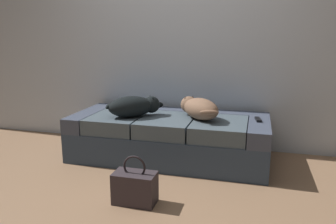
{
  "coord_description": "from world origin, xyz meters",
  "views": [
    {
      "loc": [
        0.83,
        -2.11,
        1.23
      ],
      "look_at": [
        0.0,
        0.98,
        0.5
      ],
      "focal_mm": 35.34,
      "sensor_mm": 36.0,
      "label": 1
    }
  ],
  "objects": [
    {
      "name": "dog_tan",
      "position": [
        0.3,
        1.0,
        0.55
      ],
      "size": [
        0.51,
        0.51,
        0.2
      ],
      "color": "#8B654C",
      "rests_on": "couch"
    },
    {
      "name": "couch",
      "position": [
        0.0,
        1.03,
        0.22
      ],
      "size": [
        1.96,
        0.85,
        0.45
      ],
      "color": "#314155",
      "rests_on": "ground"
    },
    {
      "name": "tv_remote",
      "position": [
        0.87,
        1.06,
        0.46
      ],
      "size": [
        0.07,
        0.16,
        0.02
      ],
      "primitive_type": "cube",
      "rotation": [
        0.0,
        0.0,
        0.16
      ],
      "color": "black",
      "rests_on": "couch"
    },
    {
      "name": "ground_plane",
      "position": [
        0.0,
        0.0,
        0.0
      ],
      "size": [
        10.0,
        10.0,
        0.0
      ],
      "primitive_type": "plane",
      "color": "#977152"
    },
    {
      "name": "back_wall",
      "position": [
        0.0,
        1.56,
        1.4
      ],
      "size": [
        6.4,
        0.1,
        2.8
      ],
      "primitive_type": "cube",
      "color": "silver",
      "rests_on": "ground"
    },
    {
      "name": "handbag",
      "position": [
        -0.01,
        0.04,
        0.13
      ],
      "size": [
        0.32,
        0.18,
        0.38
      ],
      "color": "#352D32",
      "rests_on": "ground"
    },
    {
      "name": "dog_dark",
      "position": [
        -0.33,
        0.91,
        0.56
      ],
      "size": [
        0.55,
        0.47,
        0.21
      ],
      "color": "black",
      "rests_on": "couch"
    }
  ]
}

